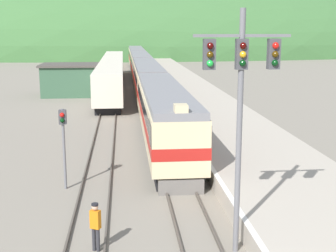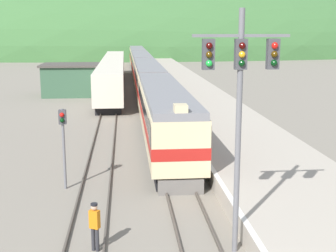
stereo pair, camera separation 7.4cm
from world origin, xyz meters
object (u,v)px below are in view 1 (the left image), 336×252
(carriage_third, at_px, (140,65))
(signal_post_siding, at_px, (63,132))
(express_train_lead_car, at_px, (164,114))
(track_worker, at_px, (96,224))
(siding_train, at_px, (112,73))
(signal_mast_main, at_px, (241,89))
(carriage_second, at_px, (147,80))
(carriage_fourth, at_px, (136,57))

(carriage_third, xyz_separation_m, signal_post_siding, (-5.72, -52.55, 0.73))
(express_train_lead_car, relative_size, track_worker, 11.18)
(siding_train, distance_m, track_worker, 48.39)
(express_train_lead_car, distance_m, signal_mast_main, 16.41)
(signal_mast_main, xyz_separation_m, signal_post_siding, (-6.97, 7.45, -3.02))
(carriage_second, relative_size, track_worker, 11.61)
(express_train_lead_car, xyz_separation_m, carriage_fourth, (0.00, 66.18, -0.01))
(carriage_third, distance_m, siding_train, 11.88)
(carriage_fourth, bearing_deg, carriage_second, -90.00)
(carriage_third, xyz_separation_m, track_worker, (-3.81, -59.49, -1.15))
(express_train_lead_car, xyz_separation_m, carriage_second, (0.00, 21.95, -0.01))
(signal_post_siding, bearing_deg, carriage_second, 79.36)
(express_train_lead_car, relative_size, signal_post_siding, 4.98)
(express_train_lead_car, height_order, signal_post_siding, express_train_lead_car)
(carriage_third, relative_size, carriage_fourth, 1.00)
(express_train_lead_car, height_order, signal_mast_main, signal_mast_main)
(carriage_fourth, bearing_deg, signal_post_siding, -94.38)
(carriage_second, height_order, track_worker, carriage_second)
(carriage_second, xyz_separation_m, track_worker, (-3.81, -37.37, -1.15))
(carriage_third, bearing_deg, express_train_lead_car, -90.00)
(express_train_lead_car, xyz_separation_m, signal_post_siding, (-5.72, -8.48, 0.72))
(signal_post_siding, bearing_deg, express_train_lead_car, 56.01)
(track_worker, bearing_deg, siding_train, 90.49)
(siding_train, xyz_separation_m, signal_post_siding, (-1.50, -41.45, 0.94))
(express_train_lead_car, relative_size, signal_mast_main, 2.37)
(express_train_lead_car, bearing_deg, carriage_third, 90.00)
(carriage_fourth, xyz_separation_m, signal_mast_main, (1.25, -82.10, 3.76))
(carriage_second, height_order, carriage_third, same)
(express_train_lead_car, distance_m, carriage_third, 44.07)
(express_train_lead_car, height_order, carriage_fourth, express_train_lead_car)
(express_train_lead_car, relative_size, carriage_fourth, 0.96)
(carriage_third, relative_size, signal_mast_main, 2.46)
(carriage_second, xyz_separation_m, siding_train, (-4.22, 11.01, -0.21))
(track_worker, bearing_deg, signal_post_siding, 105.39)
(carriage_second, bearing_deg, carriage_third, 90.00)
(express_train_lead_car, height_order, carriage_second, express_train_lead_car)
(signal_post_siding, distance_m, track_worker, 7.44)
(siding_train, xyz_separation_m, track_worker, (0.41, -48.38, -0.94))
(carriage_third, bearing_deg, signal_mast_main, -88.80)
(carriage_fourth, height_order, siding_train, carriage_fourth)
(carriage_third, xyz_separation_m, carriage_fourth, (0.00, 22.11, 0.00))
(carriage_third, distance_m, signal_post_siding, 52.86)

